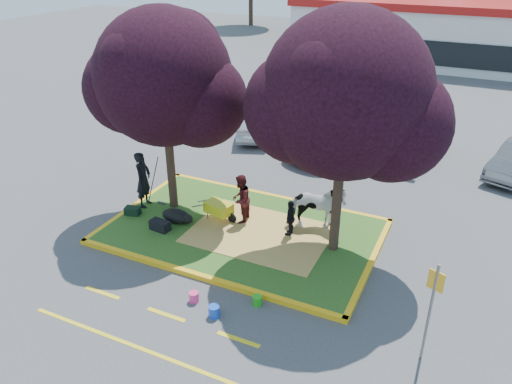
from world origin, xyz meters
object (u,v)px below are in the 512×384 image
at_px(calf, 176,216).
at_px(bucket_blue, 214,311).
at_px(handler, 143,179).
at_px(bucket_pink, 194,297).
at_px(car_black, 211,109).
at_px(car_silver, 256,121).
at_px(cow, 316,208).
at_px(sign_post, 432,303).
at_px(bucket_green, 257,300).
at_px(wheelbarrow, 219,208).

bearing_deg(calf, bucket_blue, -65.41).
xyz_separation_m(handler, bucket_pink, (4.05, -3.50, -0.98)).
xyz_separation_m(bucket_blue, car_black, (-7.32, 12.65, 0.51)).
distance_m(handler, car_silver, 8.20).
xyz_separation_m(cow, sign_post, (3.88, -4.03, 0.66)).
bearing_deg(sign_post, car_silver, 150.36).
xyz_separation_m(cow, car_silver, (-5.44, 7.17, -0.21)).
relative_size(bucket_green, car_silver, 0.06).
height_order(calf, bucket_green, calf).
relative_size(handler, car_silver, 0.47).
bearing_deg(car_black, calf, -42.57).
bearing_deg(sign_post, handler, -176.84).
distance_m(bucket_green, car_black, 14.32).
xyz_separation_m(wheelbarrow, car_silver, (-2.44, 7.97, 0.12)).
bearing_deg(handler, car_black, 6.26).
distance_m(sign_post, bucket_blue, 5.07).
relative_size(sign_post, bucket_blue, 8.39).
distance_m(bucket_pink, car_black, 14.02).
height_order(handler, bucket_blue, handler).
bearing_deg(cow, sign_post, -159.37).
height_order(calf, bucket_blue, calf).
height_order(calf, handler, handler).
bearing_deg(bucket_blue, bucket_pink, 159.70).
height_order(wheelbarrow, bucket_pink, wheelbarrow).
height_order(handler, wheelbarrow, handler).
xyz_separation_m(handler, sign_post, (9.62, -3.02, 0.44)).
relative_size(calf, wheelbarrow, 0.63).
relative_size(calf, sign_post, 0.40).
xyz_separation_m(bucket_blue, car_silver, (-4.50, 11.96, 0.53)).
relative_size(handler, bucket_blue, 6.45).
bearing_deg(bucket_green, sign_post, -1.35).
bearing_deg(wheelbarrow, bucket_pink, -57.15).
bearing_deg(car_black, cow, -19.75).
bearing_deg(sign_post, bucket_blue, -150.52).
relative_size(sign_post, bucket_pink, 9.31).
bearing_deg(handler, bucket_green, -127.29).
relative_size(wheelbarrow, bucket_green, 6.10).
xyz_separation_m(calf, bucket_green, (4.00, -2.42, -0.24)).
bearing_deg(bucket_blue, car_black, 120.04).
xyz_separation_m(bucket_green, bucket_blue, (-0.77, -0.85, 0.02)).
bearing_deg(bucket_green, calf, 148.87).
xyz_separation_m(calf, bucket_pink, (2.48, -2.99, -0.23)).
height_order(cow, car_black, cow).
xyz_separation_m(bucket_green, bucket_pink, (-1.52, -0.57, 0.01)).
xyz_separation_m(calf, bucket_blue, (3.23, -3.26, -0.22)).
bearing_deg(car_silver, handler, 66.87).
xyz_separation_m(cow, calf, (-4.16, -1.52, -0.52)).
height_order(car_black, car_silver, car_silver).
distance_m(calf, car_silver, 8.79).
relative_size(cow, bucket_blue, 5.82).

